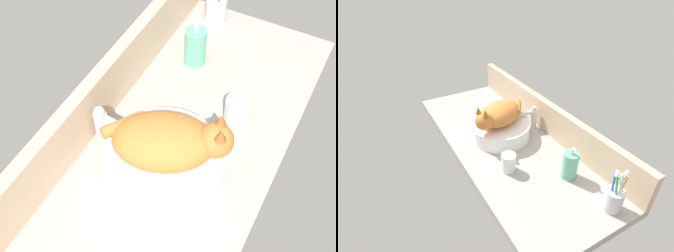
% 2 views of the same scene
% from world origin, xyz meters
% --- Properties ---
extents(ground_plane, '(1.31, 0.53, 0.04)m').
position_xyz_m(ground_plane, '(0.00, 0.00, -0.02)').
color(ground_plane, '#9E9993').
extents(backsplash_panel, '(1.31, 0.04, 0.17)m').
position_xyz_m(backsplash_panel, '(0.00, 0.24, 0.08)').
color(backsplash_panel, '#CCAD8C').
rests_on(backsplash_panel, ground_plane).
extents(sink_basin, '(0.31, 0.31, 0.08)m').
position_xyz_m(sink_basin, '(-0.05, -0.00, 0.04)').
color(sink_basin, white).
rests_on(sink_basin, ground_plane).
extents(cat, '(0.25, 0.31, 0.14)m').
position_xyz_m(cat, '(-0.04, -0.02, 0.14)').
color(cat, '#CC7533').
rests_on(cat, sink_basin).
extents(faucet, '(0.04, 0.12, 0.14)m').
position_xyz_m(faucet, '(-0.03, 0.18, 0.07)').
color(faucet, silver).
rests_on(faucet, ground_plane).
extents(soap_dispenser, '(0.07, 0.07, 0.16)m').
position_xyz_m(soap_dispenser, '(0.36, 0.11, 0.06)').
color(soap_dispenser, '#60B793').
rests_on(soap_dispenser, ground_plane).
extents(toothbrush_cup, '(0.07, 0.07, 0.19)m').
position_xyz_m(toothbrush_cup, '(0.58, 0.13, 0.05)').
color(toothbrush_cup, silver).
rests_on(toothbrush_cup, ground_plane).
extents(water_glass, '(0.07, 0.07, 0.08)m').
position_xyz_m(water_glass, '(0.20, -0.10, 0.04)').
color(water_glass, white).
rests_on(water_glass, ground_plane).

